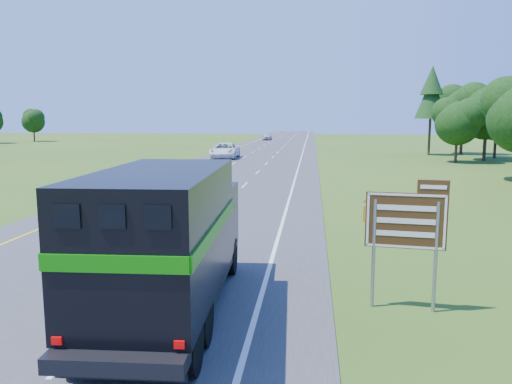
# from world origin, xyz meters

# --- Properties ---
(road) EXTENTS (15.00, 260.00, 0.04)m
(road) POSITION_xyz_m (0.00, 50.00, 0.02)
(road) COLOR #38383A
(road) RESTS_ON ground
(lane_markings) EXTENTS (11.15, 260.00, 0.01)m
(lane_markings) POSITION_xyz_m (0.00, 50.00, 0.04)
(lane_markings) COLOR yellow
(lane_markings) RESTS_ON road
(horse_truck) EXTENTS (3.05, 8.77, 3.84)m
(horse_truck) POSITION_xyz_m (3.29, 3.94, 2.09)
(horse_truck) COLOR black
(horse_truck) RESTS_ON road
(white_suv) EXTENTS (3.44, 7.08, 1.94)m
(white_suv) POSITION_xyz_m (-4.01, 53.58, 1.01)
(white_suv) COLOR white
(white_suv) RESTS_ON road
(far_car) EXTENTS (1.91, 4.69, 1.59)m
(far_car) POSITION_xyz_m (-3.36, 105.37, 0.84)
(far_car) COLOR #AEAEB4
(far_car) RESTS_ON road
(exit_sign) EXTENTS (2.07, 0.33, 3.52)m
(exit_sign) POSITION_xyz_m (9.39, 5.09, 2.28)
(exit_sign) COLOR gray
(exit_sign) RESTS_ON ground
(delineator) EXTENTS (0.09, 0.05, 1.09)m
(delineator) POSITION_xyz_m (9.48, 16.56, 0.58)
(delineator) COLOR orange
(delineator) RESTS_ON ground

